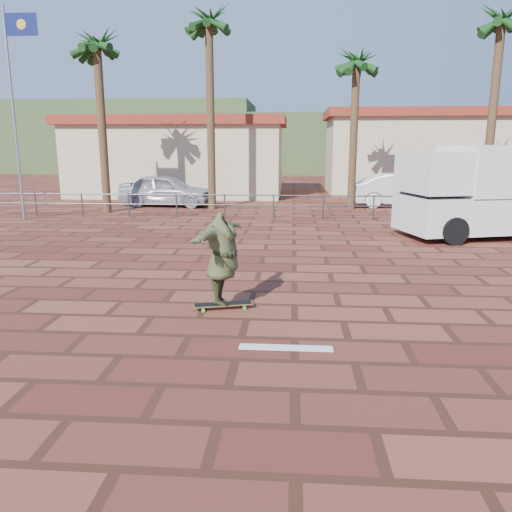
{
  "coord_description": "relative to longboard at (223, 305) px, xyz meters",
  "views": [
    {
      "loc": [
        0.77,
        -8.16,
        2.96
      ],
      "look_at": [
        0.06,
        1.46,
        0.8
      ],
      "focal_mm": 35.0,
      "sensor_mm": 36.0,
      "label": 1
    }
  ],
  "objects": [
    {
      "name": "ground",
      "position": [
        0.48,
        -0.51,
        -0.09
      ],
      "size": [
        120.0,
        120.0,
        0.0
      ],
      "primitive_type": "plane",
      "color": "brown",
      "rests_on": "ground"
    },
    {
      "name": "paint_stripe",
      "position": [
        1.18,
        -1.71,
        -0.09
      ],
      "size": [
        1.4,
        0.22,
        0.01
      ],
      "primitive_type": "cube",
      "color": "white",
      "rests_on": "ground"
    },
    {
      "name": "guardrail",
      "position": [
        0.48,
        11.49,
        0.59
      ],
      "size": [
        24.06,
        0.06,
        1.0
      ],
      "color": "#47494F",
      "rests_on": "ground"
    },
    {
      "name": "flagpole",
      "position": [
        -9.4,
        10.49,
        4.55
      ],
      "size": [
        1.3,
        0.1,
        8.0
      ],
      "color": "gray",
      "rests_on": "ground"
    },
    {
      "name": "palm_far_left",
      "position": [
        -7.02,
        12.99,
        6.74
      ],
      "size": [
        2.4,
        2.4,
        8.25
      ],
      "color": "brown",
      "rests_on": "ground"
    },
    {
      "name": "palm_left",
      "position": [
        -2.52,
        14.49,
        7.87
      ],
      "size": [
        2.4,
        2.4,
        9.45
      ],
      "color": "brown",
      "rests_on": "ground"
    },
    {
      "name": "palm_center",
      "position": [
        3.98,
        14.99,
        6.27
      ],
      "size": [
        2.4,
        2.4,
        7.75
      ],
      "color": "brown",
      "rests_on": "ground"
    },
    {
      "name": "palm_right",
      "position": [
        9.48,
        13.49,
        7.49
      ],
      "size": [
        2.4,
        2.4,
        9.05
      ],
      "color": "brown",
      "rests_on": "ground"
    },
    {
      "name": "building_west",
      "position": [
        -5.52,
        21.49,
        2.19
      ],
      "size": [
        12.6,
        7.6,
        4.5
      ],
      "color": "beige",
      "rests_on": "ground"
    },
    {
      "name": "building_east",
      "position": [
        8.48,
        23.49,
        2.45
      ],
      "size": [
        10.6,
        6.6,
        5.0
      ],
      "color": "beige",
      "rests_on": "ground"
    },
    {
      "name": "hill_front",
      "position": [
        0.48,
        49.49,
        2.91
      ],
      "size": [
        70.0,
        18.0,
        6.0
      ],
      "primitive_type": "cube",
      "color": "#384C28",
      "rests_on": "ground"
    },
    {
      "name": "hill_back",
      "position": [
        -21.52,
        55.49,
        3.91
      ],
      "size": [
        35.0,
        14.0,
        8.0
      ],
      "primitive_type": "cube",
      "color": "#384C28",
      "rests_on": "ground"
    },
    {
      "name": "longboard",
      "position": [
        0.0,
        0.0,
        0.0
      ],
      "size": [
        1.12,
        0.52,
        0.11
      ],
      "rotation": [
        0.0,
        0.0,
        0.27
      ],
      "color": "olive",
      "rests_on": "ground"
    },
    {
      "name": "skateboarder",
      "position": [
        0.0,
        0.0,
        0.87
      ],
      "size": [
        1.03,
        2.16,
        1.7
      ],
      "primitive_type": "imported",
      "rotation": [
        0.0,
        0.0,
        1.34
      ],
      "color": "#414A28",
      "rests_on": "longboard"
    },
    {
      "name": "campervan",
      "position": [
        7.69,
        8.08,
        1.46
      ],
      "size": [
        6.1,
        3.77,
        2.94
      ],
      "rotation": [
        0.0,
        0.0,
        0.26
      ],
      "color": "silver",
      "rests_on": "ground"
    },
    {
      "name": "car_silver",
      "position": [
        -4.9,
        15.39,
        0.69
      ],
      "size": [
        4.71,
        2.25,
        1.55
      ],
      "primitive_type": "imported",
      "rotation": [
        0.0,
        0.0,
        1.48
      ],
      "color": "#A2A5A9",
      "rests_on": "ground"
    },
    {
      "name": "car_white",
      "position": [
        6.46,
        15.99,
        0.7
      ],
      "size": [
        4.88,
        1.9,
        1.58
      ],
      "primitive_type": "imported",
      "rotation": [
        0.0,
        0.0,
        1.62
      ],
      "color": "silver",
      "rests_on": "ground"
    }
  ]
}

